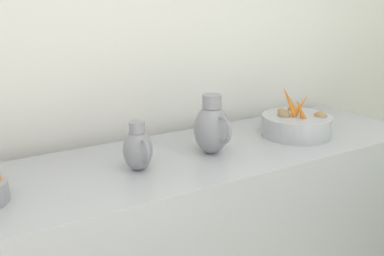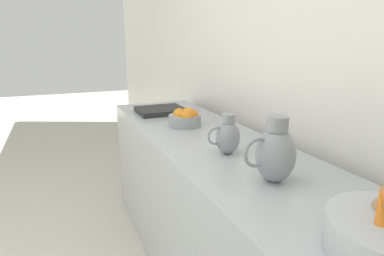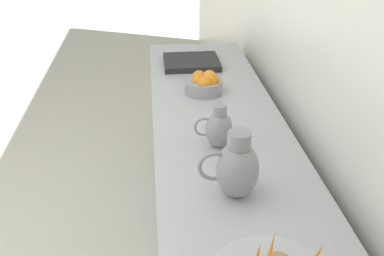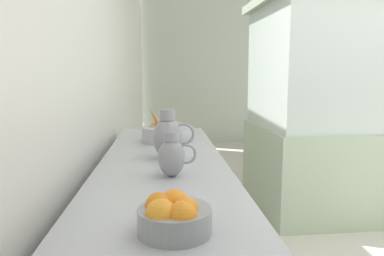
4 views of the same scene
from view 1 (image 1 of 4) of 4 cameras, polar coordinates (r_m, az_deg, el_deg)
vegetable_colander at (r=2.06m, az=14.02°, el=0.50°), size 0.33×0.33×0.22m
metal_pitcher_tall at (r=1.75m, az=2.74°, el=0.09°), size 0.21×0.15×0.25m
metal_pitcher_short at (r=1.59m, az=-7.38°, el=-2.80°), size 0.16×0.11×0.19m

